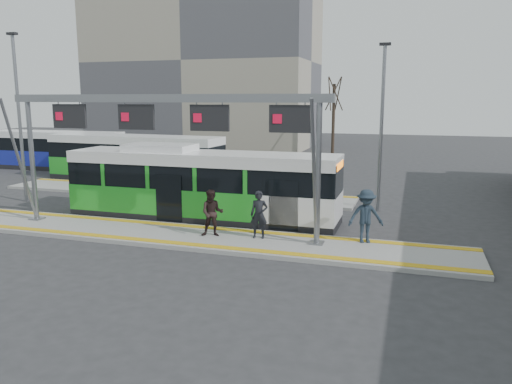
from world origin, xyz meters
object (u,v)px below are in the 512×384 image
(hero_bus, at_px, (202,186))
(gantry, at_px, (163,123))
(passenger_b, at_px, (212,213))
(passenger_c, at_px, (366,216))
(passenger_a, at_px, (259,215))

(hero_bus, bearing_deg, gantry, -96.54)
(hero_bus, bearing_deg, passenger_b, -59.94)
(passenger_b, xyz_separation_m, passenger_c, (5.49, 0.87, 0.08))
(hero_bus, distance_m, passenger_c, 7.44)
(hero_bus, relative_size, passenger_b, 6.72)
(hero_bus, relative_size, passenger_a, 6.74)
(gantry, relative_size, passenger_b, 7.41)
(gantry, bearing_deg, hero_bus, 83.71)
(gantry, distance_m, passenger_b, 3.82)
(gantry, xyz_separation_m, passenger_b, (1.97, -0.14, -3.27))
(gantry, bearing_deg, passenger_a, 2.15)
(hero_bus, bearing_deg, passenger_c, -15.76)
(passenger_b, bearing_deg, passenger_c, -6.37)
(passenger_c, bearing_deg, gantry, 167.14)
(passenger_a, distance_m, passenger_b, 1.75)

